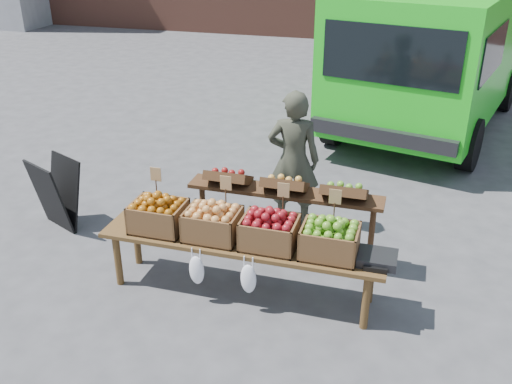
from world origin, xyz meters
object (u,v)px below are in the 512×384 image
(crate_golden_apples, at_px, (159,216))
(crate_green_apples, at_px, (330,241))
(crate_russet_pears, at_px, (213,224))
(weighing_scale, at_px, (377,258))
(back_table, at_px, (284,215))
(display_bench, at_px, (241,267))
(vendor, at_px, (293,160))
(delivery_van, at_px, (434,58))
(crate_red_apples, at_px, (270,233))
(chalkboard_sign, at_px, (57,194))

(crate_golden_apples, bearing_deg, crate_green_apples, 0.00)
(crate_russet_pears, distance_m, weighing_scale, 1.53)
(back_table, bearing_deg, display_bench, -108.30)
(crate_green_apples, bearing_deg, vendor, 114.38)
(delivery_van, relative_size, crate_golden_apples, 10.43)
(crate_red_apples, height_order, weighing_scale, crate_red_apples)
(display_bench, height_order, crate_red_apples, crate_red_apples)
(chalkboard_sign, xyz_separation_m, crate_golden_apples, (1.61, -0.66, 0.29))
(chalkboard_sign, xyz_separation_m, display_bench, (2.44, -0.66, -0.14))
(back_table, relative_size, crate_red_apples, 4.20)
(crate_golden_apples, distance_m, crate_russet_pears, 0.55)
(delivery_van, bearing_deg, vendor, -95.37)
(back_table, height_order, weighing_scale, back_table)
(delivery_van, height_order, weighing_scale, delivery_van)
(crate_russet_pears, xyz_separation_m, crate_green_apples, (1.10, 0.00, 0.00))
(vendor, xyz_separation_m, back_table, (0.08, -0.76, -0.29))
(chalkboard_sign, bearing_deg, crate_russet_pears, 7.69)
(crate_green_apples, bearing_deg, display_bench, 180.00)
(display_bench, bearing_deg, chalkboard_sign, 164.92)
(chalkboard_sign, bearing_deg, back_table, 25.95)
(delivery_van, height_order, crate_russet_pears, delivery_van)
(crate_russet_pears, bearing_deg, delivery_van, 71.67)
(chalkboard_sign, height_order, display_bench, chalkboard_sign)
(vendor, xyz_separation_m, crate_red_apples, (0.12, -1.48, -0.10))
(crate_russet_pears, bearing_deg, chalkboard_sign, 163.10)
(back_table, distance_m, weighing_scale, 1.25)
(delivery_van, relative_size, crate_russet_pears, 10.43)
(back_table, relative_size, crate_green_apples, 4.20)
(back_table, xyz_separation_m, crate_russet_pears, (-0.51, -0.72, 0.19))
(back_table, distance_m, crate_golden_apples, 1.30)
(crate_golden_apples, xyz_separation_m, crate_russet_pears, (0.55, 0.00, 0.00))
(back_table, height_order, display_bench, back_table)
(delivery_van, distance_m, display_bench, 5.90)
(chalkboard_sign, distance_m, crate_green_apples, 3.34)
(back_table, relative_size, crate_russet_pears, 4.20)
(crate_russet_pears, bearing_deg, crate_green_apples, 0.00)
(chalkboard_sign, relative_size, back_table, 0.40)
(chalkboard_sign, distance_m, display_bench, 2.53)
(crate_golden_apples, relative_size, weighing_scale, 1.47)
(crate_red_apples, relative_size, crate_green_apples, 1.00)
(display_bench, distance_m, crate_green_apples, 0.93)
(vendor, relative_size, back_table, 0.77)
(delivery_van, xyz_separation_m, vendor, (-1.43, -4.13, -0.36))
(chalkboard_sign, height_order, back_table, back_table)
(back_table, bearing_deg, crate_green_apples, -50.81)
(vendor, xyz_separation_m, crate_russet_pears, (-0.43, -1.48, -0.10))
(delivery_van, relative_size, vendor, 3.21)
(back_table, height_order, crate_golden_apples, back_table)
(vendor, bearing_deg, display_bench, 76.74)
(crate_golden_apples, xyz_separation_m, weighing_scale, (2.08, 0.00, -0.10))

